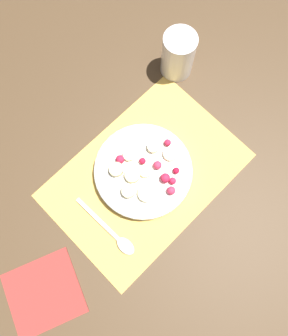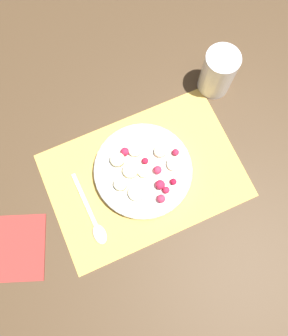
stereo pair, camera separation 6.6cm
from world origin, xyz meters
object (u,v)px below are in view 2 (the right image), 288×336
(spoon, at_px, (95,222))
(drinking_glass, at_px, (218,72))
(fruit_bowl, at_px, (144,170))
(napkin, at_px, (10,248))

(spoon, height_order, drinking_glass, drinking_glass)
(fruit_bowl, bearing_deg, drinking_glass, 28.81)
(fruit_bowl, bearing_deg, spoon, -157.30)
(spoon, relative_size, napkin, 0.93)
(napkin, bearing_deg, fruit_bowl, 6.44)
(drinking_glass, distance_m, napkin, 0.61)
(fruit_bowl, relative_size, spoon, 1.24)
(spoon, xyz_separation_m, drinking_glass, (0.39, 0.20, 0.05))
(drinking_glass, bearing_deg, napkin, -163.36)
(spoon, distance_m, napkin, 0.19)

